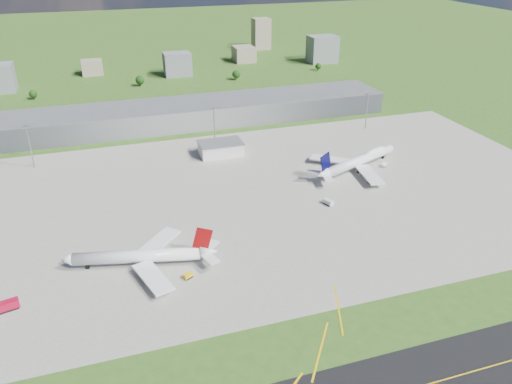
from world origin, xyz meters
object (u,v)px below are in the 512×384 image
object	(u,v)px
airliner_blue_quad	(360,161)
fire_truck	(7,306)
tug_yellow	(188,276)
van_white_near	(328,202)
van_white_far	(384,165)
airliner_red_twin	(143,257)

from	to	relation	value
airliner_blue_quad	fire_truck	bearing A→B (deg)	179.52
tug_yellow	van_white_near	xyz separation A→B (m)	(79.72, 38.75, 0.41)
fire_truck	van_white_far	size ratio (longest dim) A/B	2.06
airliner_blue_quad	fire_truck	size ratio (longest dim) A/B	7.52
fire_truck	tug_yellow	xyz separation A→B (m)	(66.47, -1.28, -0.83)
tug_yellow	van_white_far	distance (m)	149.78
airliner_red_twin	tug_yellow	world-z (taller)	airliner_red_twin
van_white_near	van_white_far	distance (m)	61.38
airliner_red_twin	fire_truck	bearing A→B (deg)	27.00
airliner_blue_quad	tug_yellow	world-z (taller)	airliner_blue_quad
airliner_red_twin	van_white_near	size ratio (longest dim) A/B	10.39
airliner_red_twin	fire_truck	size ratio (longest dim) A/B	7.18
airliner_red_twin	fire_truck	xyz separation A→B (m)	(-50.60, -12.59, -2.82)
airliner_blue_quad	van_white_near	distance (m)	51.35
airliner_red_twin	fire_truck	world-z (taller)	airliner_red_twin
fire_truck	airliner_blue_quad	bearing A→B (deg)	8.43
tug_yellow	van_white_near	distance (m)	88.64
airliner_blue_quad	fire_truck	world-z (taller)	airliner_blue_quad
fire_truck	van_white_near	bearing A→B (deg)	1.02
tug_yellow	airliner_blue_quad	bearing A→B (deg)	3.23
van_white_near	van_white_far	size ratio (longest dim) A/B	1.42
fire_truck	tug_yellow	size ratio (longest dim) A/B	1.93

